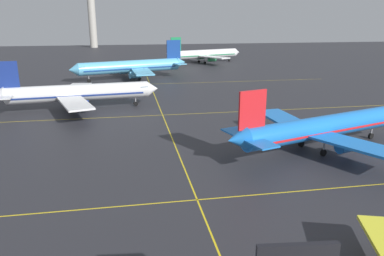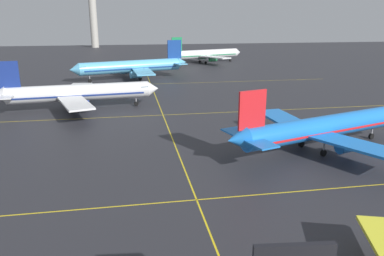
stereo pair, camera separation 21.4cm
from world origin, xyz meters
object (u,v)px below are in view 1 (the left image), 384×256
(airliner_far_right_stand, at_px, (205,54))
(control_tower, at_px, (92,12))
(airliner_far_left_stand, at_px, (132,67))
(airliner_second_row, at_px, (320,128))
(airliner_third_row, at_px, (77,93))

(airliner_far_right_stand, bearing_deg, control_tower, 118.56)
(airliner_far_left_stand, xyz_separation_m, airliner_far_right_stand, (34.49, 42.19, -0.24))
(airliner_second_row, bearing_deg, airliner_far_right_stand, 86.79)
(airliner_second_row, relative_size, control_tower, 0.81)
(airliner_third_row, bearing_deg, airliner_second_row, -40.48)
(airliner_third_row, xyz_separation_m, airliner_far_right_stand, (47.83, 84.17, 0.19))
(control_tower, bearing_deg, airliner_far_left_stand, -81.08)
(airliner_far_right_stand, distance_m, control_tower, 122.52)
(airliner_second_row, xyz_separation_m, airliner_far_right_stand, (6.70, 119.27, 0.41))
(airliner_far_left_stand, bearing_deg, control_tower, 98.92)
(airliner_second_row, height_order, airliner_third_row, airliner_third_row)
(airliner_third_row, bearing_deg, control_tower, 92.99)
(airliner_third_row, relative_size, control_tower, 0.88)
(control_tower, bearing_deg, airliner_third_row, -87.01)
(airliner_third_row, xyz_separation_m, airliner_far_left_stand, (13.34, 41.97, 0.44))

